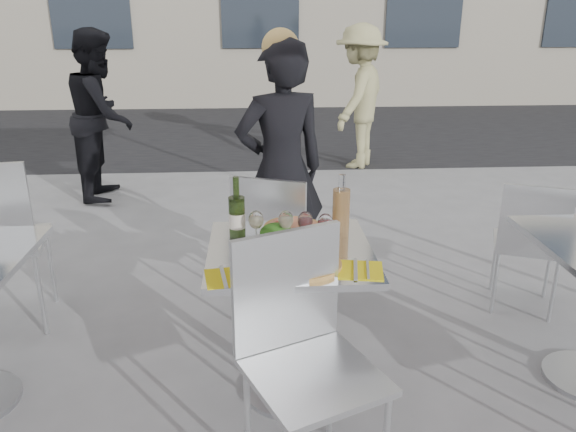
{
  "coord_description": "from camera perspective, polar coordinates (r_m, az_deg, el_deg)",
  "views": [
    {
      "loc": [
        -0.15,
        -2.26,
        1.73
      ],
      "look_at": [
        0.0,
        0.15,
        0.85
      ],
      "focal_mm": 35.0,
      "sensor_mm": 36.0,
      "label": 1
    }
  ],
  "objects": [
    {
      "name": "chair_far",
      "position": [
        3.13,
        -1.36,
        -2.29
      ],
      "size": [
        0.54,
        0.55,
        0.92
      ],
      "rotation": [
        0.0,
        0.0,
        2.79
      ],
      "color": "silver",
      "rests_on": "ground"
    },
    {
      "name": "pizza_far",
      "position": [
        2.65,
        0.5,
        -1.32
      ],
      "size": [
        0.32,
        0.32,
        0.03
      ],
      "color": "white",
      "rests_on": "main_table"
    },
    {
      "name": "main_table",
      "position": [
        2.56,
        0.2,
        -7.7
      ],
      "size": [
        0.72,
        0.72,
        0.75
      ],
      "color": "#B7BABF",
      "rests_on": "ground"
    },
    {
      "name": "ground",
      "position": [
        2.85,
        0.19,
        -17.33
      ],
      "size": [
        80.0,
        80.0,
        0.0
      ],
      "primitive_type": "plane",
      "color": "slate"
    },
    {
      "name": "napkin_right",
      "position": [
        2.29,
        7.37,
        -5.44
      ],
      "size": [
        0.21,
        0.21,
        0.01
      ],
      "rotation": [
        0.0,
        0.0,
        -0.17
      ],
      "color": "yellow",
      "rests_on": "main_table"
    },
    {
      "name": "wineglass_red_b",
      "position": [
        2.46,
        3.82,
        -0.82
      ],
      "size": [
        0.07,
        0.07,
        0.16
      ],
      "color": "white",
      "rests_on": "main_table"
    },
    {
      "name": "side_chair_rfar",
      "position": [
        3.57,
        23.38,
        -1.99
      ],
      "size": [
        0.49,
        0.5,
        0.83
      ],
      "rotation": [
        0.0,
        0.0,
        2.76
      ],
      "color": "silver",
      "rests_on": "ground"
    },
    {
      "name": "sugar_shaker",
      "position": [
        2.51,
        4.12,
        -1.75
      ],
      "size": [
        0.06,
        0.06,
        0.11
      ],
      "color": "white",
      "rests_on": "main_table"
    },
    {
      "name": "wineglass_white_b",
      "position": [
        2.49,
        -0.22,
        -0.51
      ],
      "size": [
        0.07,
        0.07,
        0.16
      ],
      "color": "white",
      "rests_on": "main_table"
    },
    {
      "name": "salad_plate",
      "position": [
        2.53,
        -1.19,
        -1.9
      ],
      "size": [
        0.22,
        0.22,
        0.09
      ],
      "color": "white",
      "rests_on": "main_table"
    },
    {
      "name": "wineglass_red_a",
      "position": [
        2.48,
        1.75,
        -0.6
      ],
      "size": [
        0.07,
        0.07,
        0.16
      ],
      "color": "white",
      "rests_on": "main_table"
    },
    {
      "name": "pedestrian_a",
      "position": [
        5.72,
        -18.42,
        9.68
      ],
      "size": [
        0.64,
        0.8,
        1.6
      ],
      "primitive_type": "imported",
      "rotation": [
        0.0,
        0.0,
        1.61
      ],
      "color": "black",
      "rests_on": "ground"
    },
    {
      "name": "street_asphalt",
      "position": [
        8.93,
        -2.48,
        8.88
      ],
      "size": [
        24.0,
        5.0,
        0.0
      ],
      "primitive_type": "cube",
      "color": "black",
      "rests_on": "ground"
    },
    {
      "name": "wineglass_white_a",
      "position": [
        2.49,
        -3.26,
        -0.51
      ],
      "size": [
        0.07,
        0.07,
        0.16
      ],
      "color": "white",
      "rests_on": "main_table"
    },
    {
      "name": "chair_near",
      "position": [
        2.14,
        1.38,
        -12.58
      ],
      "size": [
        0.59,
        0.6,
        0.98
      ],
      "rotation": [
        0.0,
        0.0,
        0.42
      ],
      "color": "silver",
      "rests_on": "ground"
    },
    {
      "name": "carafe",
      "position": [
        2.6,
        5.41,
        0.55
      ],
      "size": [
        0.08,
        0.08,
        0.29
      ],
      "color": "tan",
      "rests_on": "main_table"
    },
    {
      "name": "wine_bottle",
      "position": [
        2.55,
        -5.21,
        0.07
      ],
      "size": [
        0.07,
        0.08,
        0.29
      ],
      "color": "#38541F",
      "rests_on": "main_table"
    },
    {
      "name": "pizza_near",
      "position": [
        2.3,
        1.66,
        -4.9
      ],
      "size": [
        0.31,
        0.31,
        0.02
      ],
      "color": "tan",
      "rests_on": "main_table"
    },
    {
      "name": "pedestrian_b",
      "position": [
        6.61,
        7.26,
        11.89
      ],
      "size": [
        1.03,
        1.21,
        1.62
      ],
      "primitive_type": "imported",
      "rotation": [
        0.0,
        0.0,
        4.21
      ],
      "color": "tan",
      "rests_on": "ground"
    },
    {
      "name": "napkin_left",
      "position": [
        2.22,
        -6.05,
        -6.2
      ],
      "size": [
        0.21,
        0.21,
        0.01
      ],
      "rotation": [
        0.0,
        0.0,
        0.15
      ],
      "color": "yellow",
      "rests_on": "main_table"
    },
    {
      "name": "woman_diner",
      "position": [
        3.52,
        -0.72,
        4.67
      ],
      "size": [
        0.67,
        0.54,
        1.6
      ],
      "primitive_type": "imported",
      "rotation": [
        0.0,
        0.0,
        3.44
      ],
      "color": "black",
      "rests_on": "ground"
    }
  ]
}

